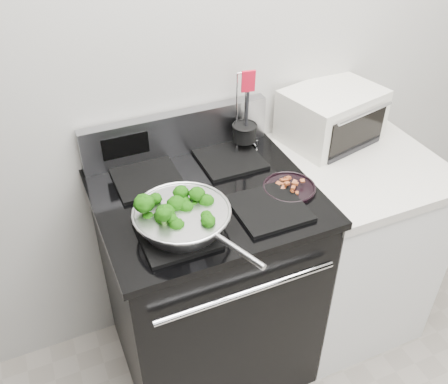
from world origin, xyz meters
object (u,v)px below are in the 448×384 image
toaster_oven (331,115)px  utensil_holder (244,136)px  bacon_plate (289,185)px  gas_range (208,281)px  skillet (183,218)px

toaster_oven → utensil_holder: bearing=164.2°
bacon_plate → utensil_holder: size_ratio=0.56×
bacon_plate → toaster_oven: toaster_oven is taller
gas_range → skillet: gas_range is taller
gas_range → skillet: bearing=-132.3°
bacon_plate → toaster_oven: size_ratio=0.44×
skillet → toaster_oven: 0.87m
skillet → gas_range: bearing=25.6°
skillet → utensil_holder: utensil_holder is taller
gas_range → utensil_holder: bearing=39.8°
gas_range → toaster_oven: toaster_oven is taller
gas_range → bacon_plate: (0.29, -0.10, 0.48)m
gas_range → toaster_oven: (0.65, 0.20, 0.54)m
gas_range → skillet: (-0.14, -0.15, 0.51)m
gas_range → bacon_plate: bearing=-18.3°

